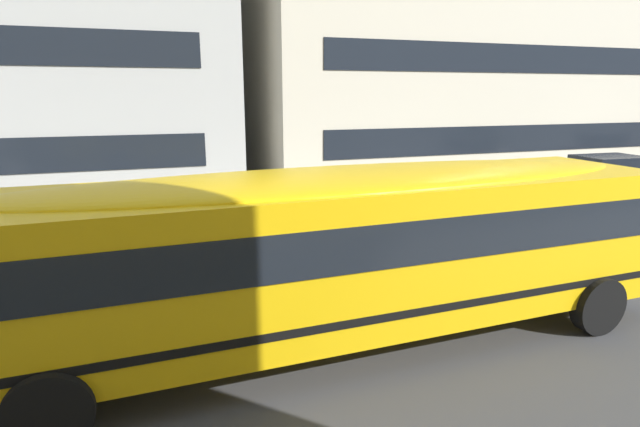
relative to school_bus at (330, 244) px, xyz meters
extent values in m
plane|color=#424244|center=(0.13, 1.76, -1.61)|extent=(400.00, 400.00, 0.00)
cube|color=gray|center=(0.13, 9.29, -1.60)|extent=(120.00, 3.00, 0.01)
cube|color=silver|center=(0.13, 1.76, -1.61)|extent=(110.00, 0.16, 0.01)
cube|color=yellow|center=(0.23, 0.01, -0.10)|extent=(10.42, 2.66, 2.07)
cube|color=black|center=(5.48, 0.16, -0.97)|extent=(0.26, 2.36, 0.34)
cube|color=black|center=(0.23, 0.01, 0.27)|extent=(9.80, 2.68, 0.60)
cube|color=black|center=(0.23, 0.01, -0.72)|extent=(10.44, 2.69, 0.11)
ellipsoid|color=yellow|center=(0.23, 0.01, 0.93)|extent=(10.00, 2.46, 0.34)
cylinder|color=red|center=(-3.12, 1.25, -0.21)|extent=(0.43, 0.43, 0.03)
cylinder|color=black|center=(-3.66, -1.29, -1.14)|extent=(0.95, 0.29, 0.94)
cylinder|color=black|center=(-3.73, 1.07, -1.14)|extent=(0.95, 0.29, 0.94)
cylinder|color=black|center=(4.20, -1.05, -1.14)|extent=(0.95, 0.29, 0.94)
cylinder|color=black|center=(4.13, 1.30, -1.14)|extent=(0.95, 0.29, 0.94)
cube|color=#B7BABF|center=(13.05, 6.68, -0.96)|extent=(3.97, 1.87, 0.70)
cube|color=black|center=(12.90, 6.69, -0.29)|extent=(2.27, 1.66, 0.64)
cylinder|color=black|center=(14.38, 7.47, -1.31)|extent=(0.61, 0.21, 0.60)
cylinder|color=black|center=(11.79, 7.59, -1.31)|extent=(0.61, 0.21, 0.60)
cylinder|color=black|center=(11.71, 5.89, -1.31)|extent=(0.61, 0.21, 0.60)
cube|color=beige|center=(11.64, 17.24, 4.79)|extent=(18.85, 12.91, 12.80)
cube|color=black|center=(11.64, 10.77, 0.31)|extent=(15.84, 0.04, 1.10)
cube|color=black|center=(11.64, 10.77, 3.51)|extent=(15.84, 0.04, 1.10)
camera|label=1|loc=(-2.49, -6.76, 2.18)|focal=28.58mm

